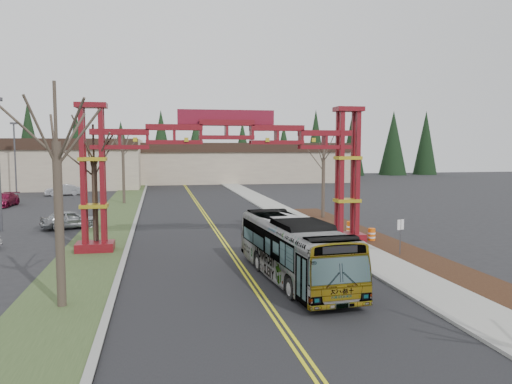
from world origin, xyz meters
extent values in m
plane|color=black|center=(0.00, 0.00, 0.00)|extent=(200.00, 200.00, 0.00)
cube|color=black|center=(0.00, 25.00, 0.01)|extent=(12.00, 110.00, 0.02)
cube|color=gold|center=(-0.12, 25.00, 0.03)|extent=(0.12, 100.00, 0.01)
cube|color=gold|center=(0.12, 25.00, 0.03)|extent=(0.12, 100.00, 0.01)
cube|color=gray|center=(6.15, 25.00, 0.07)|extent=(0.30, 110.00, 0.15)
cube|color=gray|center=(7.60, 25.00, 0.08)|extent=(2.60, 110.00, 0.14)
cube|color=black|center=(10.20, 10.00, 0.06)|extent=(2.60, 50.00, 0.12)
cube|color=#344723|center=(-8.00, 25.00, 0.04)|extent=(4.00, 110.00, 0.08)
cube|color=gray|center=(-6.15, 25.00, 0.07)|extent=(0.30, 110.00, 0.15)
cube|color=#5D0C11|center=(-8.00, 18.00, 0.30)|extent=(2.20, 1.60, 0.60)
cube|color=#5D0C11|center=(-8.55, 17.65, 4.60)|extent=(0.28, 0.28, 8.00)
cube|color=#5D0C11|center=(-7.45, 17.65, 4.60)|extent=(0.28, 0.28, 8.00)
cube|color=#5D0C11|center=(-8.55, 18.35, 4.60)|extent=(0.28, 0.28, 8.00)
cube|color=#5D0C11|center=(-7.45, 18.35, 4.60)|extent=(0.28, 0.28, 8.00)
cube|color=gold|center=(-8.00, 18.00, 2.80)|extent=(1.60, 1.10, 0.22)
cube|color=gold|center=(-8.00, 18.00, 5.60)|extent=(1.60, 1.10, 0.22)
cube|color=#5D0C11|center=(-8.00, 18.00, 8.75)|extent=(1.80, 1.20, 0.30)
cube|color=#5D0C11|center=(8.00, 18.00, 0.30)|extent=(2.20, 1.60, 0.60)
cube|color=#5D0C11|center=(7.45, 17.65, 4.60)|extent=(0.28, 0.28, 8.00)
cube|color=#5D0C11|center=(8.55, 17.65, 4.60)|extent=(0.28, 0.28, 8.00)
cube|color=#5D0C11|center=(7.45, 18.35, 4.60)|extent=(0.28, 0.28, 8.00)
cube|color=#5D0C11|center=(8.55, 18.35, 4.60)|extent=(0.28, 0.28, 8.00)
cube|color=gold|center=(8.00, 18.00, 2.80)|extent=(1.60, 1.10, 0.22)
cube|color=gold|center=(8.00, 18.00, 5.60)|extent=(1.60, 1.10, 0.22)
cube|color=#5D0C11|center=(8.00, 18.00, 8.75)|extent=(1.80, 1.20, 0.30)
cube|color=#5D0C11|center=(0.00, 18.00, 7.50)|extent=(16.00, 0.90, 1.00)
cube|color=#5D0C11|center=(0.00, 18.00, 6.60)|extent=(16.00, 0.90, 0.60)
cube|color=maroon|center=(0.00, 18.00, 8.15)|extent=(6.00, 0.25, 0.90)
cube|color=tan|center=(10.00, 80.00, 3.50)|extent=(38.00, 20.00, 7.00)
cube|color=black|center=(10.00, 69.90, 6.20)|extent=(38.00, 0.40, 1.60)
cone|color=black|center=(-29.50, 92.00, 6.50)|extent=(5.60, 5.60, 13.00)
cylinder|color=#382D26|center=(-29.50, 92.00, 0.80)|extent=(0.80, 0.80, 1.60)
cone|color=black|center=(-21.00, 92.00, 6.50)|extent=(5.60, 5.60, 13.00)
cylinder|color=#382D26|center=(-21.00, 92.00, 0.80)|extent=(0.80, 0.80, 1.60)
cone|color=black|center=(-12.50, 92.00, 6.50)|extent=(5.60, 5.60, 13.00)
cylinder|color=#382D26|center=(-12.50, 92.00, 0.80)|extent=(0.80, 0.80, 1.60)
cone|color=black|center=(-4.00, 92.00, 6.50)|extent=(5.60, 5.60, 13.00)
cylinder|color=#382D26|center=(-4.00, 92.00, 0.80)|extent=(0.80, 0.80, 1.60)
cone|color=black|center=(4.50, 92.00, 6.50)|extent=(5.60, 5.60, 13.00)
cylinder|color=#382D26|center=(4.50, 92.00, 0.80)|extent=(0.80, 0.80, 1.60)
cone|color=black|center=(13.00, 92.00, 6.50)|extent=(5.60, 5.60, 13.00)
cylinder|color=#382D26|center=(13.00, 92.00, 0.80)|extent=(0.80, 0.80, 1.60)
cone|color=black|center=(21.50, 92.00, 6.50)|extent=(5.60, 5.60, 13.00)
cylinder|color=#382D26|center=(21.50, 92.00, 0.80)|extent=(0.80, 0.80, 1.60)
cone|color=black|center=(30.00, 92.00, 6.50)|extent=(5.60, 5.60, 13.00)
cylinder|color=#382D26|center=(30.00, 92.00, 0.80)|extent=(0.80, 0.80, 1.60)
cone|color=black|center=(38.50, 92.00, 6.50)|extent=(5.60, 5.60, 13.00)
cylinder|color=#382D26|center=(38.50, 92.00, 0.80)|extent=(0.80, 0.80, 1.60)
cone|color=black|center=(47.00, 92.00, 6.50)|extent=(5.60, 5.60, 13.00)
cylinder|color=#382D26|center=(47.00, 92.00, 0.80)|extent=(0.80, 0.80, 1.60)
cone|color=black|center=(55.50, 92.00, 6.50)|extent=(5.60, 5.60, 13.00)
cylinder|color=#382D26|center=(55.50, 92.00, 0.80)|extent=(0.80, 0.80, 1.60)
imported|color=#A3A5AB|center=(2.03, 9.51, 1.48)|extent=(3.31, 10.81, 2.97)
imported|color=#A5A8AD|center=(3.33, 22.96, 0.74)|extent=(1.65, 4.53, 1.48)
imported|color=#989C9F|center=(-11.00, 27.43, 0.72)|extent=(4.58, 3.27, 1.45)
imported|color=maroon|center=(-20.34, 43.77, 0.71)|extent=(2.40, 5.02, 1.41)
imported|color=#ABACB3|center=(-16.45, 55.25, 0.74)|extent=(4.71, 2.64, 1.47)
cylinder|color=#382D26|center=(-8.00, 7.37, 3.26)|extent=(0.35, 0.35, 6.53)
cylinder|color=#382D26|center=(-8.00, 7.37, 7.61)|extent=(0.13, 0.13, 2.39)
cylinder|color=#382D26|center=(-8.00, 18.54, 2.76)|extent=(0.33, 0.33, 5.52)
cylinder|color=#382D26|center=(-8.00, 18.54, 6.54)|extent=(0.12, 0.12, 2.25)
cylinder|color=#382D26|center=(-8.00, 43.99, 3.06)|extent=(0.31, 0.31, 6.11)
cylinder|color=#382D26|center=(-8.00, 43.99, 7.09)|extent=(0.12, 0.12, 2.14)
cylinder|color=#382D26|center=(10.00, 28.77, 2.68)|extent=(0.30, 0.30, 5.36)
cylinder|color=#382D26|center=(10.00, 28.77, 6.30)|extent=(0.11, 0.11, 2.07)
cylinder|color=#3F3F44|center=(-22.47, 56.82, 4.62)|extent=(0.21, 0.21, 9.25)
cube|color=#3F3F44|center=(-22.47, 56.82, 9.35)|extent=(0.82, 0.41, 0.26)
cylinder|color=#3F3F44|center=(9.42, 13.30, 1.08)|extent=(0.06, 0.06, 2.16)
cube|color=white|center=(9.42, 13.30, 1.86)|extent=(0.48, 0.20, 0.59)
cylinder|color=#E65D0C|center=(9.68, 17.78, 0.46)|extent=(0.48, 0.48, 0.92)
cylinder|color=white|center=(9.68, 17.78, 0.60)|extent=(0.50, 0.50, 0.11)
cylinder|color=white|center=(9.68, 17.78, 0.32)|extent=(0.50, 0.50, 0.11)
cylinder|color=#E65D0C|center=(9.14, 20.17, 0.52)|extent=(0.54, 0.54, 1.04)
cylinder|color=white|center=(9.14, 20.17, 0.67)|extent=(0.56, 0.56, 0.12)
cylinder|color=white|center=(9.14, 20.17, 0.36)|extent=(0.56, 0.56, 0.12)
cylinder|color=#E65D0C|center=(9.15, 22.32, 0.51)|extent=(0.53, 0.53, 1.01)
cylinder|color=white|center=(9.15, 22.32, 0.66)|extent=(0.55, 0.55, 0.12)
cylinder|color=white|center=(9.15, 22.32, 0.35)|extent=(0.55, 0.55, 0.12)
camera|label=1|loc=(-4.17, -12.90, 6.32)|focal=35.00mm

